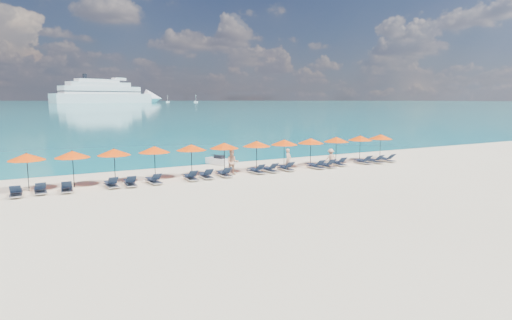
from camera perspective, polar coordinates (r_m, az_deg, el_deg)
name	(u,v)px	position (r m, az deg, el deg)	size (l,w,h in m)	color
ground	(279,185)	(26.76, 3.03, -3.35)	(1400.00, 1400.00, 0.00)	beige
sea	(37,102)	(682.58, -27.17, 6.86)	(1600.00, 1300.00, 0.01)	#1FA9B2
cruise_ship	(113,94)	(546.14, -18.53, 8.30)	(141.11, 69.00, 39.48)	white
sailboat_near	(196,102)	(611.82, -8.03, 7.72)	(5.87, 1.96, 10.77)	white
sailboat_far	(168,102)	(622.06, -11.69, 7.63)	(5.32, 1.77, 9.75)	white
jetski	(218,161)	(35.16, -5.09, -0.08)	(1.56, 2.25, 0.75)	white
beachgoer_a	(288,159)	(32.19, 4.33, 0.07)	(0.60, 0.39, 1.63)	#DDA481
beachgoer_b	(232,163)	(30.11, -3.16, -0.34)	(0.87, 0.50, 1.78)	#DDA481
beachgoer_c	(331,158)	(33.93, 9.94, 0.26)	(0.95, 0.44, 1.47)	#DDA481
umbrella_0	(27,157)	(28.01, -28.27, 0.38)	(2.10, 2.10, 2.28)	black
umbrella_1	(72,154)	(28.03, -23.29, 0.69)	(2.10, 2.10, 2.28)	black
umbrella_2	(114,152)	(28.32, -18.40, 1.01)	(2.10, 2.10, 2.28)	black
umbrella_3	(154,149)	(29.02, -13.39, 1.37)	(2.10, 2.10, 2.28)	black
umbrella_4	(191,147)	(29.77, -8.62, 1.67)	(2.10, 2.10, 2.28)	black
umbrella_5	(224,146)	(30.62, -4.26, 1.92)	(2.10, 2.10, 2.28)	black
umbrella_6	(257,144)	(31.81, 0.08, 2.18)	(2.10, 2.10, 2.28)	black
umbrella_7	(284,142)	(32.97, 3.79, 2.37)	(2.10, 2.10, 2.28)	black
umbrella_8	(311,141)	(34.21, 7.32, 2.54)	(2.10, 2.10, 2.28)	black
umbrella_9	(336,139)	(35.76, 10.67, 2.71)	(2.10, 2.10, 2.28)	black
umbrella_10	(360,138)	(37.53, 13.73, 2.87)	(2.10, 2.10, 2.28)	black
umbrella_11	(381,137)	(39.24, 16.29, 2.99)	(2.10, 2.10, 2.28)	black
lounger_0	(16,193)	(26.98, -29.36, -3.80)	(0.65, 1.71, 0.66)	silver
lounger_1	(40,190)	(27.22, -26.83, -3.53)	(0.67, 1.72, 0.66)	silver
lounger_2	(67,188)	(27.00, -23.92, -3.44)	(0.73, 1.74, 0.66)	silver
lounger_3	(111,184)	(27.38, -18.75, -3.01)	(0.71, 1.73, 0.66)	silver
lounger_4	(130,182)	(27.43, -16.44, -2.89)	(0.71, 1.73, 0.66)	silver
lounger_5	(154,180)	(27.83, -13.47, -2.63)	(0.77, 1.75, 0.66)	silver
lounger_6	(191,177)	(28.53, -8.69, -2.23)	(0.69, 1.72, 0.66)	silver
lounger_7	(206,175)	(29.01, -6.68, -2.02)	(0.69, 1.72, 0.66)	silver
lounger_8	(224,173)	(29.56, -4.27, -1.79)	(0.63, 1.70, 0.66)	silver
lounger_9	(256,170)	(30.73, 0.04, -1.39)	(0.76, 1.75, 0.66)	silver
lounger_10	(270,169)	(31.31, 1.85, -1.21)	(0.69, 1.73, 0.66)	silver
lounger_11	(286,168)	(31.99, 4.05, -1.03)	(0.62, 1.70, 0.66)	silver
lounger_12	(316,166)	(33.16, 8.00, -0.76)	(0.70, 1.73, 0.66)	silver
lounger_13	(327,165)	(33.73, 9.44, -0.64)	(0.68, 1.72, 0.66)	silver
lounger_14	(339,163)	(34.90, 10.95, -0.38)	(0.77, 1.75, 0.66)	silver
lounger_15	(363,161)	(36.37, 14.11, -0.14)	(0.66, 1.71, 0.66)	silver
lounger_16	(375,160)	(36.98, 15.55, -0.06)	(0.72, 1.73, 0.66)	silver
lounger_17	(387,159)	(38.05, 17.03, 0.11)	(0.64, 1.71, 0.66)	silver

